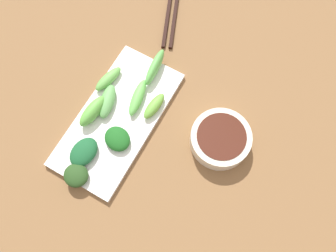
# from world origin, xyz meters

# --- Properties ---
(tabletop) EXTENTS (2.10, 2.10, 0.02)m
(tabletop) POSITION_xyz_m (0.00, 0.00, 0.01)
(tabletop) COLOR brown
(tabletop) RESTS_ON ground
(sauce_bowl) EXTENTS (0.12, 0.12, 0.04)m
(sauce_bowl) POSITION_xyz_m (-0.12, -0.04, 0.04)
(sauce_bowl) COLOR silver
(sauce_bowl) RESTS_ON tabletop
(serving_plate) EXTENTS (0.15, 0.32, 0.01)m
(serving_plate) POSITION_xyz_m (0.09, 0.02, 0.03)
(serving_plate) COLOR white
(serving_plate) RESTS_ON tabletop
(broccoli_stalk_0) EXTENTS (0.03, 0.07, 0.02)m
(broccoli_stalk_0) POSITION_xyz_m (0.03, -0.03, 0.04)
(broccoli_stalk_0) COLOR #69AE3F
(broccoli_stalk_0) RESTS_ON serving_plate
(broccoli_leafy_1) EXTENTS (0.05, 0.07, 0.02)m
(broccoli_leafy_1) POSITION_xyz_m (0.10, 0.12, 0.04)
(broccoli_leafy_1) COLOR #19572D
(broccoli_leafy_1) RESTS_ON serving_plate
(broccoli_leafy_2) EXTENTS (0.07, 0.06, 0.02)m
(broccoli_leafy_2) POSITION_xyz_m (0.06, 0.07, 0.04)
(broccoli_leafy_2) COLOR #1A5C1D
(broccoli_leafy_2) RESTS_ON serving_plate
(broccoli_leafy_3) EXTENTS (0.06, 0.05, 0.02)m
(broccoli_leafy_3) POSITION_xyz_m (0.09, 0.17, 0.04)
(broccoli_leafy_3) COLOR #25461C
(broccoli_leafy_3) RESTS_ON serving_plate
(broccoli_stalk_4) EXTENTS (0.04, 0.08, 0.02)m
(broccoli_stalk_4) POSITION_xyz_m (0.15, -0.04, 0.04)
(broccoli_stalk_4) COLOR #65AE4E
(broccoli_stalk_4) RESTS_ON serving_plate
(broccoli_stalk_5) EXTENTS (0.05, 0.08, 0.02)m
(broccoli_stalk_5) POSITION_xyz_m (0.12, 0.01, 0.04)
(broccoli_stalk_5) COLOR #5EA255
(broccoli_stalk_5) RESTS_ON serving_plate
(broccoli_stalk_6) EXTENTS (0.04, 0.09, 0.02)m
(broccoli_stalk_6) POSITION_xyz_m (0.07, -0.03, 0.04)
(broccoli_stalk_6) COLOR #64BC52
(broccoli_stalk_6) RESTS_ON serving_plate
(broccoli_stalk_7) EXTENTS (0.03, 0.09, 0.03)m
(broccoli_stalk_7) POSITION_xyz_m (0.07, -0.11, 0.05)
(broccoli_stalk_7) COLOR #5EB551
(broccoli_stalk_7) RESTS_ON serving_plate
(broccoli_stalk_8) EXTENTS (0.04, 0.08, 0.03)m
(broccoli_stalk_8) POSITION_xyz_m (0.13, 0.04, 0.05)
(broccoli_stalk_8) COLOR #5FB045
(broccoli_stalk_8) RESTS_ON serving_plate
(chopsticks) EXTENTS (0.11, 0.22, 0.01)m
(chopsticks) POSITION_xyz_m (0.13, -0.29, 0.02)
(chopsticks) COLOR black
(chopsticks) RESTS_ON tabletop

